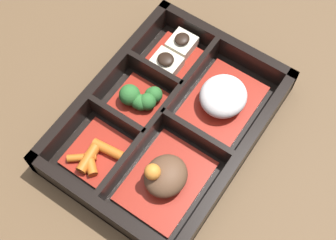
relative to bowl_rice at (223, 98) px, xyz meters
The scene contains 8 objects.
ground_plane 0.09m from the bowl_rice, 32.41° to the right, with size 3.00×3.00×0.00m, color brown.
bento_base 0.09m from the bowl_rice, 32.41° to the right, with size 0.32×0.23×0.01m.
bento_rim 0.09m from the bowl_rice, 34.40° to the right, with size 0.32×0.23×0.05m.
bowl_rice is the anchor object (origin of this frame).
bowl_stew 0.14m from the bowl_rice, ahead, with size 0.12×0.09×0.05m.
bowl_tofu 0.10m from the bowl_rice, 103.77° to the right, with size 0.08×0.07×0.03m.
bowl_greens 0.12m from the bowl_rice, 55.41° to the right, with size 0.07×0.07×0.04m.
bowl_carrots 0.19m from the bowl_rice, 30.72° to the right, with size 0.08×0.07×0.02m.
Camera 1 is at (0.24, 0.16, 0.60)m, focal length 50.00 mm.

